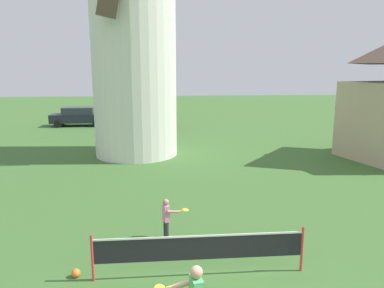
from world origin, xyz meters
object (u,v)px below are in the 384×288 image
Objects in this scene: windmill at (133,6)px; parked_car_black at (79,116)px; player_far at (167,216)px; tennis_net at (200,248)px; parked_car_red at (151,117)px; stray_ball at (76,273)px.

windmill is 3.73× the size of parked_car_black.
windmill reaches higher than player_far.
parked_car_red is (-1.62, 22.57, 0.13)m from tennis_net.
tennis_net reaches higher than stray_ball.
stray_ball is (-0.66, -12.23, -7.71)m from windmill.
parked_car_red is at bearing 92.55° from player_far.
tennis_net is 2.05m from player_far.
player_far is 2.79m from stray_ball.
stray_ball is 0.05× the size of parked_car_red.
tennis_net is at bearing -85.90° from parked_car_red.
windmill reaches higher than stray_ball.
parked_car_black reaches higher than stray_ball.
stray_ball is (-2.81, 0.18, -0.58)m from tennis_net.
windmill is at bearing -92.99° from parked_car_red.
parked_car_black is at bearing 116.36° from windmill.
stray_ball is 22.44m from parked_car_red.
parked_car_black is at bearing 172.76° from parked_car_red.
stray_ball is at bearing -140.40° from player_far.
windmill is 83.38× the size of stray_ball.
tennis_net is (2.15, -12.41, -7.13)m from windmill.
tennis_net is at bearing -72.04° from parked_car_black.
parked_car_red is at bearing 87.01° from windmill.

